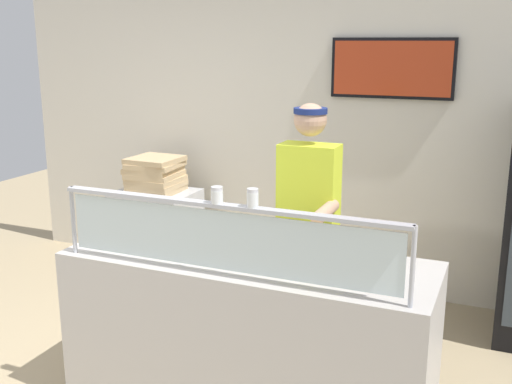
{
  "coord_description": "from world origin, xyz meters",
  "views": [
    {
      "loc": [
        2.37,
        -2.61,
        2.14
      ],
      "look_at": [
        1.09,
        0.41,
        1.33
      ],
      "focal_mm": 42.92,
      "sensor_mm": 36.0,
      "label": 1
    }
  ],
  "objects_px": {
    "parmesan_shaker": "(217,196)",
    "pizza_box_stack": "(155,175)",
    "pizza_server": "(274,251)",
    "worker_figure": "(309,219)",
    "pizza_tray": "(275,254)",
    "pepper_flake_shaker": "(253,199)"
  },
  "relations": [
    {
      "from": "parmesan_shaker",
      "to": "pizza_box_stack",
      "type": "xyz_separation_m",
      "value": [
        -1.58,
        1.9,
        -0.41
      ]
    },
    {
      "from": "parmesan_shaker",
      "to": "pizza_box_stack",
      "type": "distance_m",
      "value": 2.5
    },
    {
      "from": "pizza_box_stack",
      "to": "pizza_server",
      "type": "bearing_deg",
      "value": -41.31
    },
    {
      "from": "worker_figure",
      "to": "pizza_box_stack",
      "type": "distance_m",
      "value": 1.96
    },
    {
      "from": "pizza_tray",
      "to": "pizza_box_stack",
      "type": "distance_m",
      "value": 2.31
    },
    {
      "from": "pepper_flake_shaker",
      "to": "pizza_box_stack",
      "type": "xyz_separation_m",
      "value": [
        -1.77,
        1.9,
        -0.41
      ]
    },
    {
      "from": "parmesan_shaker",
      "to": "worker_figure",
      "type": "xyz_separation_m",
      "value": [
        0.16,
        1.0,
        -0.37
      ]
    },
    {
      "from": "worker_figure",
      "to": "pepper_flake_shaker",
      "type": "bearing_deg",
      "value": -88.08
    },
    {
      "from": "worker_figure",
      "to": "pizza_box_stack",
      "type": "xyz_separation_m",
      "value": [
        -1.74,
        0.9,
        -0.03
      ]
    },
    {
      "from": "pepper_flake_shaker",
      "to": "pizza_box_stack",
      "type": "height_order",
      "value": "pepper_flake_shaker"
    },
    {
      "from": "pepper_flake_shaker",
      "to": "worker_figure",
      "type": "xyz_separation_m",
      "value": [
        -0.03,
        1.0,
        -0.38
      ]
    },
    {
      "from": "pizza_tray",
      "to": "pizza_server",
      "type": "relative_size",
      "value": 1.74
    },
    {
      "from": "pizza_tray",
      "to": "pepper_flake_shaker",
      "type": "bearing_deg",
      "value": -86.04
    },
    {
      "from": "parmesan_shaker",
      "to": "pepper_flake_shaker",
      "type": "distance_m",
      "value": 0.2
    },
    {
      "from": "pizza_server",
      "to": "parmesan_shaker",
      "type": "xyz_separation_m",
      "value": [
        -0.17,
        -0.37,
        0.39
      ]
    },
    {
      "from": "pepper_flake_shaker",
      "to": "pizza_server",
      "type": "bearing_deg",
      "value": 93.88
    },
    {
      "from": "pizza_tray",
      "to": "parmesan_shaker",
      "type": "height_order",
      "value": "parmesan_shaker"
    },
    {
      "from": "parmesan_shaker",
      "to": "pepper_flake_shaker",
      "type": "height_order",
      "value": "pepper_flake_shaker"
    },
    {
      "from": "parmesan_shaker",
      "to": "pepper_flake_shaker",
      "type": "bearing_deg",
      "value": -0.0
    },
    {
      "from": "pizza_tray",
      "to": "parmesan_shaker",
      "type": "xyz_separation_m",
      "value": [
        -0.17,
        -0.39,
        0.41
      ]
    },
    {
      "from": "pizza_server",
      "to": "pepper_flake_shaker",
      "type": "xyz_separation_m",
      "value": [
        0.02,
        -0.37,
        0.39
      ]
    },
    {
      "from": "worker_figure",
      "to": "pizza_box_stack",
      "type": "height_order",
      "value": "worker_figure"
    }
  ]
}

